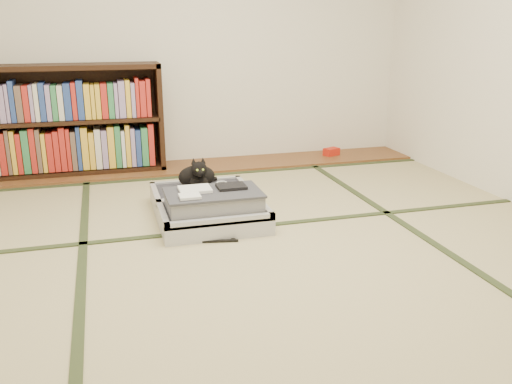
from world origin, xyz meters
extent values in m
plane|color=tan|center=(0.00, 0.00, 0.00)|extent=(4.50, 4.50, 0.00)
cube|color=brown|center=(0.00, 2.00, 0.01)|extent=(4.00, 0.50, 0.02)
cube|color=red|center=(1.29, 2.03, 0.06)|extent=(0.17, 0.14, 0.07)
plane|color=silver|center=(0.00, 2.25, 1.20)|extent=(4.00, 0.00, 4.00)
cube|color=#2D381E|center=(-1.00, 0.00, 0.00)|extent=(0.05, 4.50, 0.01)
cube|color=#2D381E|center=(1.00, 0.00, 0.00)|extent=(0.05, 4.50, 0.01)
cube|color=#2D381E|center=(0.00, 0.40, 0.00)|extent=(4.00, 0.05, 0.01)
cube|color=#2D381E|center=(0.00, 1.70, 0.00)|extent=(4.00, 0.05, 0.01)
cube|color=black|center=(-0.35, 2.07, 0.47)|extent=(0.04, 0.33, 0.92)
cube|color=black|center=(-1.05, 2.07, 0.03)|extent=(1.44, 0.33, 0.04)
cube|color=black|center=(-1.05, 2.07, 0.91)|extent=(1.44, 0.33, 0.04)
cube|color=black|center=(-1.05, 2.07, 0.47)|extent=(1.38, 0.33, 0.03)
cube|color=black|center=(-1.05, 2.22, 0.47)|extent=(1.44, 0.02, 0.92)
cube|color=gray|center=(-1.05, 2.05, 0.25)|extent=(1.29, 0.23, 0.39)
cube|color=gray|center=(-1.05, 2.05, 0.66)|extent=(1.29, 0.23, 0.35)
cube|color=#AFAFB4|center=(-0.20, 0.44, 0.06)|extent=(0.68, 0.45, 0.12)
cube|color=#2F2F37|center=(-0.20, 0.44, 0.09)|extent=(0.60, 0.38, 0.09)
cube|color=#AFAFB4|center=(-0.20, 0.24, 0.12)|extent=(0.68, 0.04, 0.05)
cube|color=#AFAFB4|center=(-0.20, 0.65, 0.12)|extent=(0.68, 0.04, 0.05)
cube|color=#AFAFB4|center=(-0.52, 0.44, 0.12)|extent=(0.04, 0.45, 0.05)
cube|color=#AFAFB4|center=(0.12, 0.44, 0.12)|extent=(0.04, 0.45, 0.05)
cube|color=#AFAFB4|center=(-0.20, 0.90, 0.06)|extent=(0.68, 0.45, 0.12)
cube|color=#2F2F37|center=(-0.20, 0.90, 0.09)|extent=(0.60, 0.38, 0.09)
cube|color=#AFAFB4|center=(-0.20, 0.69, 0.12)|extent=(0.68, 0.04, 0.05)
cube|color=#AFAFB4|center=(-0.20, 1.10, 0.12)|extent=(0.68, 0.04, 0.05)
cube|color=#AFAFB4|center=(-0.52, 0.90, 0.12)|extent=(0.04, 0.45, 0.05)
cube|color=#AFAFB4|center=(0.12, 0.90, 0.12)|extent=(0.04, 0.45, 0.05)
cylinder|color=black|center=(-0.20, 0.67, 0.13)|extent=(0.61, 0.02, 0.02)
cube|color=gray|center=(-0.20, 0.44, 0.17)|extent=(0.58, 0.35, 0.12)
cube|color=#38363E|center=(-0.20, 0.44, 0.24)|extent=(0.60, 0.37, 0.01)
cube|color=silver|center=(-0.31, 0.49, 0.26)|extent=(0.20, 0.16, 0.02)
cube|color=black|center=(-0.07, 0.49, 0.26)|extent=(0.18, 0.14, 0.02)
cube|color=silver|center=(-0.36, 0.35, 0.26)|extent=(0.13, 0.11, 0.02)
cube|color=white|center=(-0.40, 0.23, 0.06)|extent=(0.05, 0.01, 0.04)
cube|color=white|center=(-0.29, 0.23, 0.05)|extent=(0.05, 0.01, 0.03)
cube|color=orange|center=(0.02, 0.23, 0.06)|extent=(0.05, 0.01, 0.03)
cube|color=#197F33|center=(-0.04, 0.23, 0.08)|extent=(0.04, 0.01, 0.03)
ellipsoid|color=black|center=(-0.22, 0.95, 0.21)|extent=(0.26, 0.17, 0.16)
ellipsoid|color=black|center=(-0.22, 0.87, 0.19)|extent=(0.13, 0.09, 0.09)
ellipsoid|color=black|center=(-0.22, 0.84, 0.29)|extent=(0.11, 0.10, 0.11)
sphere|color=black|center=(-0.22, 0.80, 0.27)|extent=(0.05, 0.05, 0.05)
cone|color=black|center=(-0.25, 0.86, 0.35)|extent=(0.04, 0.05, 0.05)
cone|color=black|center=(-0.19, 0.86, 0.35)|extent=(0.04, 0.05, 0.05)
sphere|color=#A5BF33|center=(-0.24, 0.79, 0.30)|extent=(0.02, 0.02, 0.02)
sphere|color=#A5BF33|center=(-0.20, 0.79, 0.30)|extent=(0.02, 0.02, 0.02)
cylinder|color=black|center=(-0.13, 1.03, 0.15)|extent=(0.16, 0.09, 0.03)
torus|color=white|center=(-0.04, 0.96, 0.14)|extent=(0.09, 0.09, 0.01)
torus|color=white|center=(-0.04, 0.96, 0.15)|extent=(0.08, 0.08, 0.01)
cube|color=black|center=(-0.30, 0.23, 0.01)|extent=(0.39, 0.09, 0.01)
cube|color=black|center=(-0.42, 0.28, 0.01)|extent=(0.19, 0.07, 0.01)
cube|color=black|center=(-0.18, 0.28, 0.01)|extent=(0.13, 0.17, 0.01)
cylinder|color=black|center=(-0.30, 0.36, 0.01)|extent=(0.03, 0.07, 0.01)
camera|label=1|loc=(-0.83, -2.73, 1.25)|focal=38.00mm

